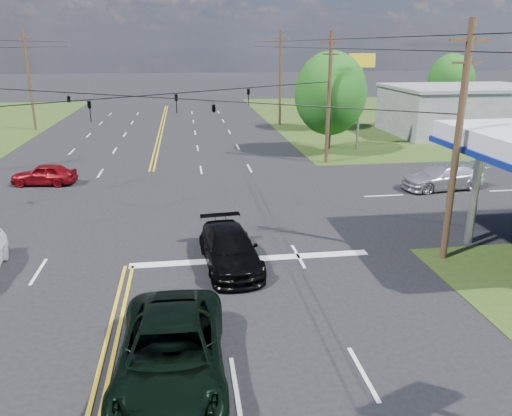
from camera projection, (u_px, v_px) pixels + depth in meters
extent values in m
plane|color=black|center=(143.00, 206.00, 27.70)|extent=(280.00, 280.00, 0.00)
cube|color=#2A3E13|center=(446.00, 116.00, 62.51)|extent=(46.00, 48.00, 0.03)
cube|color=silver|center=(251.00, 259.00, 20.85)|extent=(10.00, 0.50, 0.02)
cube|color=slate|center=(462.00, 111.00, 49.86)|extent=(14.00, 10.00, 4.40)
cylinder|color=#A5A5AA|center=(475.00, 193.00, 21.94)|extent=(0.36, 0.36, 4.65)
cylinder|color=#412F1B|center=(457.00, 147.00, 19.50)|extent=(0.28, 0.28, 9.50)
cube|color=#412F1B|center=(470.00, 40.00, 18.27)|extent=(1.60, 0.12, 0.12)
cube|color=#412F1B|center=(467.00, 63.00, 18.52)|extent=(1.20, 0.10, 0.10)
cylinder|color=#412F1B|center=(329.00, 99.00, 36.44)|extent=(0.28, 0.28, 9.50)
cube|color=#412F1B|center=(331.00, 42.00, 35.21)|extent=(1.60, 0.12, 0.12)
cube|color=#412F1B|center=(331.00, 54.00, 35.45)|extent=(1.20, 0.10, 0.10)
cylinder|color=#412F1B|center=(29.00, 81.00, 50.74)|extent=(0.28, 0.28, 10.00)
cube|color=#412F1B|center=(23.00, 38.00, 49.43)|extent=(1.60, 0.12, 0.12)
cube|color=#412F1B|center=(24.00, 46.00, 49.68)|extent=(1.20, 0.10, 0.10)
cylinder|color=#412F1B|center=(280.00, 79.00, 54.23)|extent=(0.28, 0.28, 10.00)
cube|color=#412F1B|center=(281.00, 38.00, 52.92)|extent=(1.60, 0.12, 0.12)
cube|color=#412F1B|center=(281.00, 46.00, 53.17)|extent=(1.20, 0.10, 0.10)
imported|color=black|center=(90.00, 112.00, 24.38)|extent=(0.17, 0.21, 1.05)
imported|color=black|center=(176.00, 104.00, 27.65)|extent=(0.17, 0.21, 1.05)
imported|color=black|center=(248.00, 97.00, 31.12)|extent=(0.17, 0.21, 1.05)
imported|color=black|center=(69.00, 98.00, 27.94)|extent=(1.24, 0.26, 0.50)
imported|color=black|center=(214.00, 107.00, 23.91)|extent=(1.24, 0.26, 0.50)
cylinder|color=black|center=(394.00, 37.00, 24.80)|extent=(0.04, 100.00, 0.04)
cylinder|color=black|center=(393.00, 50.00, 24.98)|extent=(0.04, 100.00, 0.04)
cylinder|color=#412F1B|center=(329.00, 134.00, 40.36)|extent=(0.36, 0.36, 3.30)
ellipsoid|color=#144913|center=(330.00, 94.00, 39.35)|extent=(5.70, 5.70, 6.60)
cylinder|color=#412F1B|center=(320.00, 116.00, 52.05)|extent=(0.36, 0.36, 2.86)
ellipsoid|color=#144913|center=(321.00, 89.00, 51.18)|extent=(4.94, 4.94, 5.72)
cylinder|color=#412F1B|center=(448.00, 106.00, 60.01)|extent=(0.36, 0.36, 3.08)
ellipsoid|color=#144913|center=(451.00, 80.00, 59.08)|extent=(5.32, 5.32, 6.16)
imported|color=black|center=(171.00, 353.00, 13.05)|extent=(3.03, 6.22, 1.70)
imported|color=black|center=(230.00, 249.00, 20.02)|extent=(2.51, 5.28, 1.49)
imported|color=maroon|center=(44.00, 174.00, 31.78)|extent=(4.15, 2.10, 1.35)
imported|color=#B5B5BA|center=(443.00, 177.00, 30.85)|extent=(5.46, 2.77, 1.52)
cylinder|color=#A5A5AA|center=(359.00, 102.00, 41.56)|extent=(0.20, 0.20, 7.93)
cube|color=yellow|center=(362.00, 60.00, 40.51)|extent=(2.18, 0.26, 1.09)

